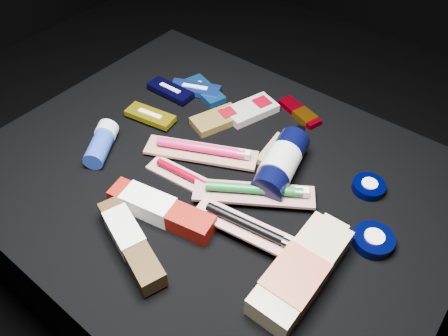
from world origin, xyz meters
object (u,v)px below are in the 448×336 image
Objects in this scene: lotion_bottle at (281,164)px; toothpaste_carton_red at (157,208)px; bodywash_bottle at (300,273)px; deodorant_stick at (101,143)px.

lotion_bottle reaches higher than toothpaste_carton_red.
bodywash_bottle is at bearing -1.59° from toothpaste_carton_red.
toothpaste_carton_red is at bearing -44.73° from deodorant_stick.
bodywash_bottle and deodorant_stick have the same top height.
deodorant_stick reaches higher than toothpaste_carton_red.
lotion_bottle reaches higher than bodywash_bottle.
deodorant_stick is at bearing 155.33° from toothpaste_carton_red.
deodorant_stick is (-0.51, 0.00, -0.00)m from bodywash_bottle.
bodywash_bottle is 1.94× the size of deodorant_stick.
deodorant_stick is at bearing 179.00° from bodywash_bottle.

